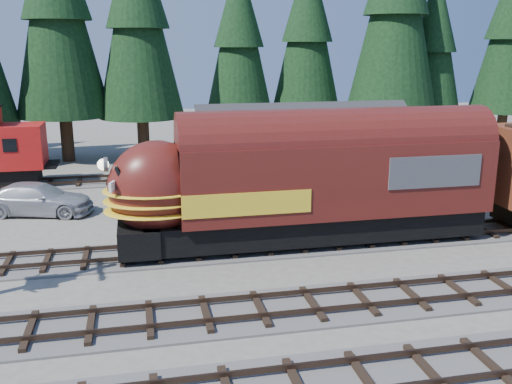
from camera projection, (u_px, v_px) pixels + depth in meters
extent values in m
plane|color=#6B665B|center=(401.00, 274.00, 21.90)|extent=(120.00, 120.00, 0.00)
cube|color=#4C4947|center=(134.00, 180.00, 36.92)|extent=(32.00, 3.20, 0.08)
cube|color=#38281E|center=(134.00, 179.00, 36.19)|extent=(32.00, 0.08, 0.16)
cube|color=#38281E|center=(134.00, 175.00, 37.55)|extent=(32.00, 0.08, 0.16)
cube|color=gold|center=(318.00, 173.00, 31.41)|extent=(12.00, 6.00, 3.40)
cube|color=yellow|center=(319.00, 129.00, 30.80)|extent=(11.88, 3.30, 1.44)
cube|color=white|center=(211.00, 173.00, 29.12)|extent=(0.06, 2.40, 0.60)
cone|color=black|center=(56.00, 8.00, 40.53)|extent=(6.78, 6.78, 15.44)
cone|color=black|center=(138.00, 17.00, 41.50)|extent=(6.41, 6.41, 14.60)
cone|color=black|center=(239.00, 38.00, 45.15)|extent=(5.52, 5.52, 12.58)
cone|color=black|center=(307.00, 33.00, 46.49)|extent=(5.79, 5.79, 13.20)
cone|color=black|center=(396.00, 3.00, 44.85)|extent=(7.15, 7.15, 16.28)
cone|color=black|center=(433.00, 44.00, 47.29)|extent=(5.25, 5.25, 11.97)
cone|color=black|center=(512.00, 30.00, 47.41)|extent=(5.94, 5.94, 13.52)
cube|color=black|center=(315.00, 224.00, 25.01)|extent=(14.84, 2.66, 1.15)
cube|color=#551813|center=(335.00, 176.00, 24.64)|extent=(13.54, 3.12, 3.12)
ellipsoid|color=#551813|center=(157.00, 187.00, 23.14)|extent=(3.96, 3.06, 3.85)
cube|color=#38383A|center=(417.00, 164.00, 25.33)|extent=(4.17, 3.18, 1.35)
sphere|color=white|center=(103.00, 165.00, 22.47)|extent=(0.46, 0.46, 0.46)
imported|color=black|center=(175.00, 197.00, 29.65)|extent=(7.00, 5.44, 1.77)
imported|color=#B2B4BA|center=(38.00, 199.00, 29.49)|extent=(5.96, 3.56, 1.62)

